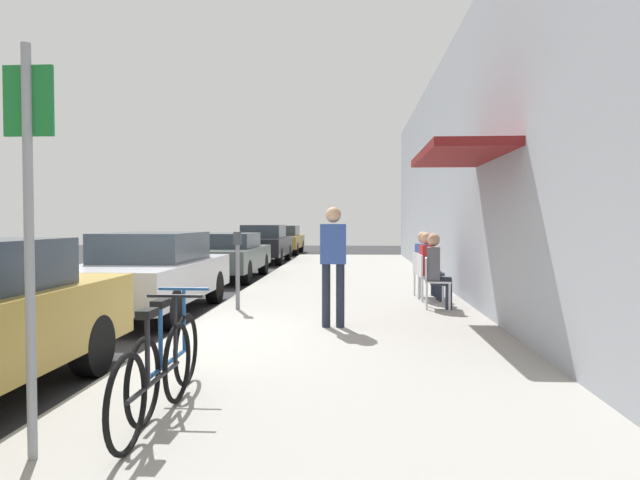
# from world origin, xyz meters

# --- Properties ---
(ground_plane) EXTENTS (60.00, 60.00, 0.00)m
(ground_plane) POSITION_xyz_m (0.00, 0.00, 0.00)
(ground_plane) COLOR #2D2D30
(sidewalk_slab) EXTENTS (4.50, 32.00, 0.12)m
(sidewalk_slab) POSITION_xyz_m (2.25, 2.00, 0.06)
(sidewalk_slab) COLOR #9E9B93
(sidewalk_slab) RESTS_ON ground_plane
(building_facade) EXTENTS (1.40, 32.00, 5.48)m
(building_facade) POSITION_xyz_m (4.65, 1.99, 2.74)
(building_facade) COLOR #999EA8
(building_facade) RESTS_ON ground_plane
(parked_car_1) EXTENTS (1.80, 4.40, 1.42)m
(parked_car_1) POSITION_xyz_m (-1.10, 2.32, 0.73)
(parked_car_1) COLOR #B7B7BC
(parked_car_1) RESTS_ON ground_plane
(parked_car_2) EXTENTS (1.80, 4.40, 1.28)m
(parked_car_2) POSITION_xyz_m (-1.10, 8.26, 0.68)
(parked_car_2) COLOR #47514C
(parked_car_2) RESTS_ON ground_plane
(parked_car_3) EXTENTS (1.80, 4.40, 1.47)m
(parked_car_3) POSITION_xyz_m (-1.10, 14.56, 0.76)
(parked_car_3) COLOR black
(parked_car_3) RESTS_ON ground_plane
(parked_car_4) EXTENTS (1.80, 4.40, 1.40)m
(parked_car_4) POSITION_xyz_m (-1.10, 20.44, 0.72)
(parked_car_4) COLOR #A58433
(parked_car_4) RESTS_ON ground_plane
(parking_meter) EXTENTS (0.12, 0.10, 1.32)m
(parking_meter) POSITION_xyz_m (0.45, 2.20, 0.89)
(parking_meter) COLOR slate
(parking_meter) RESTS_ON sidewalk_slab
(street_sign) EXTENTS (0.32, 0.06, 2.60)m
(street_sign) POSITION_xyz_m (0.40, -3.88, 1.64)
(street_sign) COLOR gray
(street_sign) RESTS_ON sidewalk_slab
(bicycle_0) EXTENTS (0.46, 1.71, 0.90)m
(bicycle_0) POSITION_xyz_m (0.97, -3.24, 0.48)
(bicycle_0) COLOR black
(bicycle_0) RESTS_ON sidewalk_slab
(bicycle_1) EXTENTS (0.46, 1.71, 0.90)m
(bicycle_1) POSITION_xyz_m (0.89, -2.76, 0.48)
(bicycle_1) COLOR black
(bicycle_1) RESTS_ON sidewalk_slab
(cafe_chair_0) EXTENTS (0.49, 0.49, 0.87)m
(cafe_chair_0) POSITION_xyz_m (3.79, 2.53, 0.62)
(cafe_chair_0) COLOR silver
(cafe_chair_0) RESTS_ON sidewalk_slab
(seated_patron_0) EXTENTS (0.46, 0.40, 1.29)m
(seated_patron_0) POSITION_xyz_m (3.85, 2.52, 0.82)
(seated_patron_0) COLOR #232838
(seated_patron_0) RESTS_ON sidewalk_slab
(cafe_chair_1) EXTENTS (0.47, 0.47, 0.87)m
(cafe_chair_1) POSITION_xyz_m (3.79, 3.45, 0.62)
(cafe_chair_1) COLOR silver
(cafe_chair_1) RESTS_ON sidewalk_slab
(seated_patron_1) EXTENTS (0.44, 0.38, 1.29)m
(seated_patron_1) POSITION_xyz_m (3.85, 3.45, 0.82)
(seated_patron_1) COLOR #232838
(seated_patron_1) RESTS_ON sidewalk_slab
(cafe_chair_2) EXTENTS (0.52, 0.52, 0.87)m
(cafe_chair_2) POSITION_xyz_m (3.79, 4.03, 0.62)
(cafe_chair_2) COLOR silver
(cafe_chair_2) RESTS_ON sidewalk_slab
(seated_patron_2) EXTENTS (0.48, 0.42, 1.29)m
(seated_patron_2) POSITION_xyz_m (3.85, 4.04, 0.82)
(seated_patron_2) COLOR #232838
(seated_patron_2) RESTS_ON sidewalk_slab
(pedestrian_standing) EXTENTS (0.36, 0.22, 1.70)m
(pedestrian_standing) POSITION_xyz_m (2.13, 0.68, 1.12)
(pedestrian_standing) COLOR #232838
(pedestrian_standing) RESTS_ON sidewalk_slab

